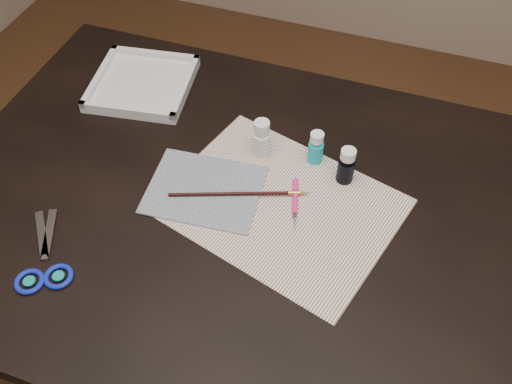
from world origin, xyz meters
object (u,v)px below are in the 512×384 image
(paper, at_px, (280,205))
(palette_tray, at_px, (142,83))
(scissors, at_px, (40,250))
(canvas, at_px, (205,190))
(paint_bottle_white, at_px, (262,139))
(paint_bottle_cyan, at_px, (316,148))
(paint_bottle_navy, at_px, (346,166))

(paper, height_order, palette_tray, palette_tray)
(scissors, bearing_deg, canvas, -82.18)
(scissors, distance_m, palette_tray, 0.49)
(canvas, height_order, paint_bottle_white, paint_bottle_white)
(paint_bottle_white, xyz_separation_m, palette_tray, (-0.34, 0.11, -0.03))
(paint_bottle_cyan, bearing_deg, paint_bottle_white, -171.02)
(paint_bottle_cyan, bearing_deg, palette_tray, 167.90)
(paint_bottle_cyan, bearing_deg, canvas, -140.54)
(paint_bottle_cyan, bearing_deg, paint_bottle_navy, -23.99)
(paint_bottle_white, height_order, paint_bottle_navy, paint_bottle_white)
(paper, height_order, canvas, canvas)
(paint_bottle_white, relative_size, palette_tray, 0.40)
(canvas, relative_size, scissors, 1.09)
(paint_bottle_white, xyz_separation_m, scissors, (-0.30, -0.38, -0.04))
(paper, height_order, scissors, scissors)
(paint_bottle_white, bearing_deg, paint_bottle_navy, -4.37)
(paint_bottle_cyan, relative_size, scissors, 0.38)
(paper, distance_m, canvas, 0.16)
(paint_bottle_white, distance_m, scissors, 0.49)
(paper, height_order, paint_bottle_navy, paint_bottle_navy)
(canvas, xyz_separation_m, paint_bottle_cyan, (0.19, 0.15, 0.04))
(paint_bottle_navy, height_order, scissors, paint_bottle_navy)
(scissors, bearing_deg, palette_tray, -34.28)
(paint_bottle_cyan, xyz_separation_m, paint_bottle_navy, (0.07, -0.03, 0.00))
(paper, distance_m, paint_bottle_navy, 0.16)
(scissors, bearing_deg, paper, -95.03)
(paper, height_order, paint_bottle_white, paint_bottle_white)
(canvas, distance_m, paint_bottle_cyan, 0.25)
(paint_bottle_white, relative_size, paint_bottle_cyan, 1.16)
(paint_bottle_cyan, distance_m, palette_tray, 0.46)
(paint_bottle_navy, distance_m, palette_tray, 0.54)
(paint_bottle_white, bearing_deg, canvas, -118.78)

